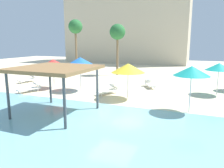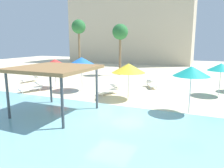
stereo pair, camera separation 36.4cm
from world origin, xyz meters
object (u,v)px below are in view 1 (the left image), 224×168
Objects in this scene: shade_pavilion at (55,70)px; lounge_chair_0 at (109,90)px; beach_umbrella_red_5 at (53,63)px; palm_tree_0 at (75,28)px; beach_umbrella_teal_1 at (192,71)px; palm_tree_3 at (117,33)px; lounge_chair_5 at (28,79)px; beach_umbrella_blue_0 at (80,61)px; lounge_chair_3 at (30,88)px; lounge_chair_4 at (150,84)px; beach_umbrella_yellow_4 at (128,68)px; beach_umbrella_teal_6 at (219,67)px.

lounge_chair_0 is at bearing 81.56° from shade_pavilion.
palm_tree_0 reaches higher than beach_umbrella_red_5.
palm_tree_3 is at bearing 126.61° from beach_umbrella_teal_1.
shade_pavilion is at bearing -52.24° from beach_umbrella_red_5.
lounge_chair_5 is at bearing 160.71° from beach_umbrella_red_5.
beach_umbrella_teal_1 is at bearing -40.65° from palm_tree_0.
beach_umbrella_blue_0 reaches higher than lounge_chair_0.
beach_umbrella_teal_1 reaches higher than lounge_chair_0.
palm_tree_3 is (-0.32, 9.54, 2.61)m from beach_umbrella_blue_0.
lounge_chair_4 is (8.67, 5.56, 0.00)m from lounge_chair_3.
beach_umbrella_teal_1 reaches higher than lounge_chair_4.
beach_umbrella_red_5 is at bearing -68.73° from palm_tree_0.
lounge_chair_4 is at bearing -47.96° from palm_tree_3.
beach_umbrella_teal_1 is at bearing 4.96° from lounge_chair_4.
palm_tree_3 is (-5.40, 5.99, 4.76)m from lounge_chair_4.
lounge_chair_3 and lounge_chair_5 have the same top height.
beach_umbrella_yellow_4 is 1.30× the size of lounge_chair_5.
lounge_chair_0 is 4.54m from lounge_chair_4.
shade_pavilion is 12.22m from beach_umbrella_teal_6.
beach_umbrella_blue_0 reaches higher than lounge_chair_5.
lounge_chair_0 is at bearing 158.40° from beach_umbrella_teal_1.
lounge_chair_5 is (-11.49, 2.50, -1.90)m from beach_umbrella_yellow_4.
palm_tree_3 reaches higher than beach_umbrella_teal_6.
beach_umbrella_yellow_4 is at bearing 88.23° from lounge_chair_5.
lounge_chair_0 is (-7.90, -2.97, -1.86)m from beach_umbrella_teal_6.
lounge_chair_5 is 0.28× the size of palm_tree_0.
lounge_chair_3 and lounge_chair_4 have the same top height.
beach_umbrella_yellow_4 is at bearing -13.09° from beach_umbrella_blue_0.
shade_pavilion is 1.53× the size of beach_umbrella_teal_1.
lounge_chair_5 is at bearing 168.23° from beach_umbrella_blue_0.
beach_umbrella_teal_1 is at bearing 110.45° from lounge_chair_3.
beach_umbrella_teal_1 is 16.47m from lounge_chair_5.
beach_umbrella_blue_0 is at bearing -88.10° from palm_tree_3.
beach_umbrella_teal_6 reaches higher than lounge_chair_0.
beach_umbrella_red_5 reaches higher than lounge_chair_0.
lounge_chair_3 is at bearing -150.73° from beach_umbrella_blue_0.
palm_tree_3 reaches higher than beach_umbrella_yellow_4.
beach_umbrella_blue_0 is at bearing 1.27° from beach_umbrella_red_5.
beach_umbrella_teal_1 is 1.06× the size of beach_umbrella_red_5.
beach_umbrella_red_5 is 1.30× the size of lounge_chair_5.
shade_pavilion is 1.48× the size of beach_umbrella_blue_0.
lounge_chair_5 is (-17.56, -1.22, -1.86)m from beach_umbrella_teal_6.
beach_umbrella_red_5 is 1.31× the size of lounge_chair_4.
lounge_chair_0 is 0.99× the size of lounge_chair_3.
beach_umbrella_teal_1 is 0.44× the size of palm_tree_3.
beach_umbrella_teal_1 reaches higher than lounge_chair_5.
beach_umbrella_blue_0 is 7.47m from lounge_chair_5.
beach_umbrella_red_5 is 12.13m from palm_tree_0.
beach_umbrella_blue_0 is 4.62m from beach_umbrella_yellow_4.
palm_tree_0 is at bearing -170.31° from lounge_chair_5.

